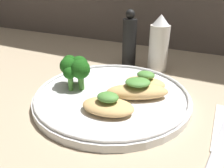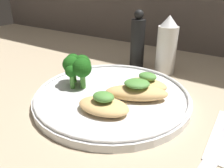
{
  "view_description": "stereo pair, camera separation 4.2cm",
  "coord_description": "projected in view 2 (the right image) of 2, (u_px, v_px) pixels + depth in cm",
  "views": [
    {
      "loc": [
        16.99,
        -33.57,
        21.37
      ],
      "look_at": [
        0.0,
        0.0,
        3.4
      ],
      "focal_mm": 35.0,
      "sensor_mm": 36.0,
      "label": 1
    },
    {
      "loc": [
        20.59,
        -31.49,
        21.37
      ],
      "look_at": [
        0.0,
        0.0,
        3.4
      ],
      "focal_mm": 35.0,
      "sensor_mm": 36.0,
      "label": 2
    }
  ],
  "objects": [
    {
      "name": "grilled_meat_front",
      "position": [
        104.0,
        105.0,
        0.36
      ],
      "size": [
        9.69,
        6.96,
        3.53
      ],
      "color": "tan",
      "rests_on": "plate"
    },
    {
      "name": "plate",
      "position": [
        112.0,
        95.0,
        0.43
      ],
      "size": [
        30.06,
        30.06,
        2.0
      ],
      "color": "white",
      "rests_on": "ground_plane"
    },
    {
      "name": "pepper_grinder",
      "position": [
        138.0,
        42.0,
        0.57
      ],
      "size": [
        3.68,
        3.68,
        14.85
      ],
      "color": "black",
      "rests_on": "ground_plane"
    },
    {
      "name": "sauce_bottle",
      "position": [
        167.0,
        46.0,
        0.53
      ],
      "size": [
        4.88,
        4.88,
        14.13
      ],
      "color": "white",
      "rests_on": "ground_plane"
    },
    {
      "name": "grilled_meat_middle",
      "position": [
        137.0,
        91.0,
        0.4
      ],
      "size": [
        12.25,
        9.26,
        3.83
      ],
      "color": "tan",
      "rests_on": "plate"
    },
    {
      "name": "ground_plane",
      "position": [
        112.0,
        102.0,
        0.43
      ],
      "size": [
        180.0,
        180.0,
        1.0
      ],
      "primitive_type": "cube",
      "color": "tan"
    },
    {
      "name": "fork",
      "position": [
        221.0,
        144.0,
        0.31
      ],
      "size": [
        4.15,
        18.11,
        0.6
      ],
      "color": "#B2B2B7",
      "rests_on": "ground_plane"
    },
    {
      "name": "grilled_meat_back",
      "position": [
        147.0,
        83.0,
        0.44
      ],
      "size": [
        8.46,
        5.34,
        3.55
      ],
      "color": "tan",
      "rests_on": "plate"
    },
    {
      "name": "broccoli_bunch",
      "position": [
        77.0,
        66.0,
        0.44
      ],
      "size": [
        6.9,
        6.2,
        6.33
      ],
      "color": "#4C8E38",
      "rests_on": "plate"
    }
  ]
}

